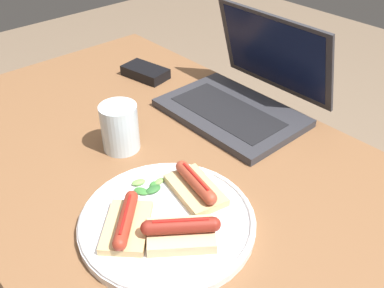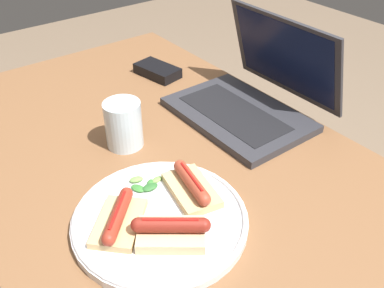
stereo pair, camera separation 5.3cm
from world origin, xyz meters
name	(u,v)px [view 1 (the left image)]	position (x,y,z in m)	size (l,w,h in m)	color
desk	(184,205)	(0.00, 0.00, 0.65)	(1.35, 0.73, 0.73)	brown
laptop	(243,95)	(-0.09, 0.27, 0.77)	(0.32, 0.28, 0.22)	#2D2D33
plate	(167,221)	(0.08, -0.11, 0.74)	(0.30, 0.30, 0.02)	silver
sausage_toast_left	(195,186)	(0.07, -0.03, 0.76)	(0.13, 0.09, 0.04)	tan
sausage_toast_middle	(126,223)	(0.06, -0.17, 0.76)	(0.13, 0.13, 0.04)	tan
sausage_toast_right	(181,232)	(0.13, -0.12, 0.76)	(0.12, 0.13, 0.04)	#D6B784
salad_pile	(147,187)	(0.00, -0.09, 0.75)	(0.05, 0.07, 0.01)	#709E4C
drinking_glass	(120,127)	(-0.16, -0.04, 0.78)	(0.08, 0.08, 0.10)	silver
external_drive	(145,72)	(-0.39, 0.20, 0.74)	(0.14, 0.09, 0.03)	black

